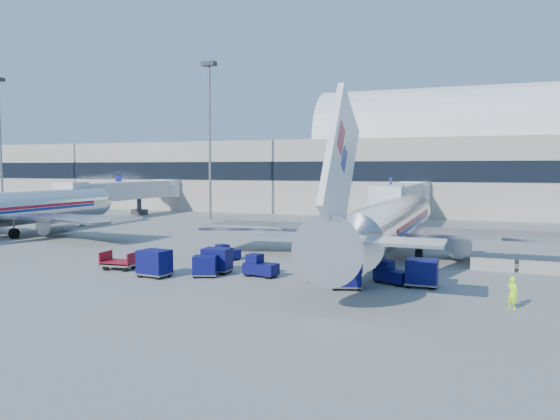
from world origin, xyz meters
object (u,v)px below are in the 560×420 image
at_px(cart_open_red, 120,263).
at_px(cart_train_a, 217,260).
at_px(jetbridge_mid, 131,191).
at_px(barrier_near, 492,265).
at_px(airliner_main, 388,224).
at_px(tug_right, 391,273).
at_px(cart_train_b, 205,266).
at_px(cart_train_c, 155,263).
at_px(airliner_mid, 3,210).
at_px(tug_left, 226,253).
at_px(barrier_mid, 542,268).
at_px(mast_west, 210,117).
at_px(mast_far_west, 0,125).
at_px(ramp_worker, 513,293).
at_px(tug_lead, 260,266).
at_px(cart_solo_near, 347,275).
at_px(jetbridge_near, 404,196).
at_px(cart_solo_far, 422,272).

bearing_deg(cart_open_red, cart_train_a, 6.74).
height_order(jetbridge_mid, barrier_near, jetbridge_mid).
bearing_deg(airliner_main, cart_train_a, -135.32).
bearing_deg(cart_open_red, barrier_near, 15.39).
bearing_deg(barrier_near, tug_right, -131.48).
bearing_deg(cart_train_b, airliner_main, 28.35).
distance_m(cart_train_c, cart_open_red, 4.23).
xyz_separation_m(airliner_mid, tug_left, (29.92, -5.58, -2.30)).
height_order(barrier_mid, cart_train_b, cart_train_b).
relative_size(mast_west, tug_left, 9.61).
distance_m(mast_far_west, cart_train_c, 69.61).
bearing_deg(ramp_worker, tug_lead, 32.02).
distance_m(airliner_mid, cart_solo_near, 43.29).
height_order(tug_left, cart_open_red, tug_left).
height_order(cart_train_c, cart_open_red, cart_train_c).
bearing_deg(tug_lead, jetbridge_near, 92.23).
distance_m(cart_train_b, cart_open_red, 7.20).
relative_size(tug_right, cart_open_red, 0.97).
bearing_deg(cart_solo_far, mast_far_west, 154.74).
bearing_deg(cart_train_c, tug_right, 19.36).
relative_size(mast_far_west, cart_solo_far, 11.15).
bearing_deg(barrier_mid, tug_right, -143.53).
bearing_deg(barrier_near, cart_train_a, -157.02).
xyz_separation_m(tug_right, cart_open_red, (-19.52, -2.22, -0.19)).
bearing_deg(cart_train_c, barrier_mid, 29.26).
distance_m(airliner_main, tug_left, 13.51).
height_order(mast_west, cart_solo_near, mast_west).
bearing_deg(jetbridge_mid, mast_far_west, -178.19).
xyz_separation_m(tug_lead, cart_train_b, (-3.47, -1.51, 0.08)).
height_order(barrier_mid, cart_train_a, cart_train_a).
height_order(cart_train_c, cart_solo_near, cart_train_c).
bearing_deg(cart_train_b, jetbridge_near, 57.76).
bearing_deg(barrier_near, cart_train_b, -153.01).
distance_m(barrier_near, tug_right, 9.40).
xyz_separation_m(cart_train_c, cart_solo_far, (17.59, 3.24, -0.05)).
height_order(jetbridge_mid, tug_right, jetbridge_mid).
relative_size(airliner_main, jetbridge_near, 1.35).
bearing_deg(cart_solo_near, tug_lead, 149.53).
height_order(mast_far_west, cart_solo_near, mast_far_west).
xyz_separation_m(tug_left, cart_train_a, (1.64, -4.75, 0.32)).
distance_m(jetbridge_mid, ramp_worker, 66.70).
relative_size(tug_left, cart_solo_near, 1.06).
relative_size(airliner_mid, tug_lead, 14.88).
bearing_deg(ramp_worker, mast_far_west, 17.05).
relative_size(jetbridge_mid, cart_train_c, 12.04).
height_order(jetbridge_near, ramp_worker, jetbridge_near).
xyz_separation_m(airliner_main, barrier_mid, (11.30, -2.51, -2.48)).
xyz_separation_m(mast_far_west, cart_train_b, (59.46, -37.44, -14.01)).
bearing_deg(jetbridge_mid, tug_left, -44.61).
distance_m(barrier_near, cart_open_red, 27.35).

